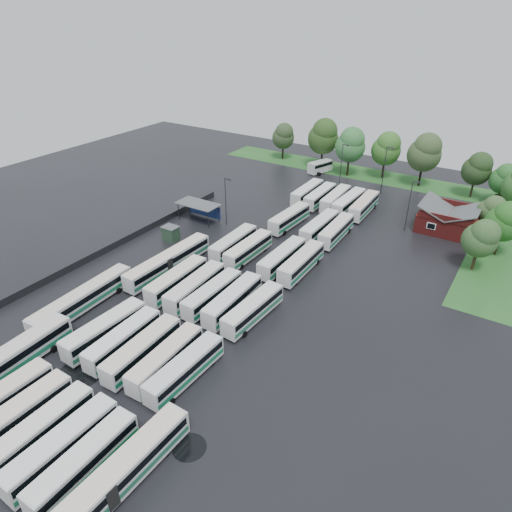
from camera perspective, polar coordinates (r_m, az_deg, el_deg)
The scene contains 58 objects.
ground at distance 64.85m, azimuth -7.25°, elevation -5.85°, with size 160.00×160.00×0.00m, color black.
brick_building at distance 90.59m, azimuth 22.85°, elevation 4.02°, with size 10.07×8.60×5.39m.
wash_shed at distance 87.99m, azimuth -7.09°, elevation 6.27°, with size 8.20×4.20×3.58m.
utility_hut at distance 81.70m, azimuth -10.61°, elevation 2.81°, with size 2.70×2.20×2.62m.
grass_strip_north at distance 115.95m, azimuth 14.38°, elevation 9.74°, with size 80.00×10.00×0.01m, color #265F23.
grass_strip_east at distance 90.68m, azimuth 28.70°, elevation 1.33°, with size 10.00×50.00×0.01m, color #265F23.
west_fence at distance 83.17m, azimuth -15.75°, elevation 2.11°, with size 0.10×50.00×1.20m, color #2D2D30.
bus_r0c1 at distance 52.52m, azimuth -27.65°, elevation -17.32°, with size 2.51×11.17×3.10m.
bus_r0c2 at distance 50.40m, azimuth -25.30°, elevation -19.03°, with size 2.37×10.90×3.03m.
bus_r0c3 at distance 48.23m, azimuth -23.08°, elevation -21.01°, with size 2.61×11.33×3.14m.
bus_r0c4 at distance 46.53m, azimuth -20.69°, elevation -22.90°, with size 2.42×10.89×3.03m.
bus_r1c0 at distance 59.71m, azimuth -18.35°, elevation -8.75°, with size 2.89×11.49×3.17m.
bus_r1c1 at distance 57.69m, azimuth -16.26°, elevation -9.98°, with size 2.68×10.95×3.03m.
bus_r1c2 at distance 55.54m, azimuth -14.00°, elevation -11.31°, with size 2.79×11.31×3.13m.
bus_r1c3 at distance 53.86m, azimuth -11.21°, elevation -12.49°, with size 2.71×11.02×3.05m.
bus_r1c4 at distance 52.29m, azimuth -8.87°, elevation -13.77°, with size 2.60×10.97×3.04m.
bus_r2c0 at distance 67.09m, azimuth -9.88°, elevation -2.98°, with size 2.63×11.40×3.16m.
bus_r2c1 at distance 65.09m, azimuth -7.59°, elevation -3.86°, with size 2.87×11.54×3.19m.
bus_r2c2 at distance 63.51m, azimuth -5.48°, elevation -4.73°, with size 2.43×10.94×3.04m.
bus_r2c3 at distance 61.97m, azimuth -2.92°, elevation -5.52°, with size 2.71×11.40×3.16m.
bus_r2c4 at distance 60.24m, azimuth -0.37°, elevation -6.68°, with size 2.86×11.13×3.07m.
bus_r3c0 at distance 76.32m, azimuth -2.84°, elevation 1.63°, with size 2.52×11.05×3.07m.
bus_r3c1 at distance 74.35m, azimuth -0.96°, elevation 0.86°, with size 2.53×10.97×3.04m.
bus_r3c3 at distance 71.82m, azimuth 3.27°, elevation -0.23°, with size 2.51×11.36×3.16m.
bus_r3c4 at distance 70.69m, azimuth 5.69°, elevation -0.85°, with size 2.52×11.42×3.17m.
bus_r4c1 at distance 85.35m, azimuth 4.20°, elevation 4.74°, with size 2.90×11.27×3.11m.
bus_r4c3 at distance 82.52m, azimuth 7.95°, elevation 3.65°, with size 2.54×11.41×3.17m.
bus_r4c4 at distance 81.65m, azimuth 10.01°, elevation 3.15°, with size 2.62×11.15×3.09m.
bus_r5c0 at distance 97.88m, azimuth 6.42°, elevation 7.92°, with size 2.53×11.14×3.09m.
bus_r5c1 at distance 96.13m, azimuth 8.00°, elevation 7.41°, with size 2.51×11.10×3.08m.
bus_r5c2 at distance 95.31m, azimuth 9.91°, elevation 7.07°, with size 2.69×11.22×3.10m.
bus_r5c3 at distance 93.93m, azimuth 11.51°, elevation 6.60°, with size 2.80×11.48×3.18m.
bus_r5c4 at distance 92.94m, azimuth 13.33°, elevation 6.14°, with size 2.75×11.48×3.18m.
artic_bus_west_a at distance 59.23m, azimuth -29.11°, elevation -11.76°, with size 3.19×17.16×3.17m.
artic_bus_west_b at distance 72.06m, azimuth -10.88°, elevation -0.66°, with size 2.85×16.85×3.12m.
artic_bus_west_c at distance 66.51m, azimuth -20.84°, elevation -5.04°, with size 2.95×16.37×3.02m.
artic_bus_east at distance 44.38m, azimuth -17.65°, elevation -25.48°, with size 2.73×17.03×3.15m.
minibus at distance 115.06m, azimuth 8.02°, elevation 11.04°, with size 4.33×6.90×2.83m.
tree_north_0 at distance 123.50m, azimuth 3.46°, elevation 14.77°, with size 5.82×5.82×9.63m.
tree_north_1 at distance 116.90m, azimuth 8.46°, elevation 14.60°, with size 7.53×7.53×12.47m.
tree_north_2 at distance 112.35m, azimuth 11.76°, elevation 13.49°, with size 7.11×7.11×11.78m.
tree_north_3 at distance 112.65m, azimuth 16.04°, elevation 12.81°, with size 6.76×6.76×11.20m.
tree_north_4 at distance 109.74m, azimuth 20.41°, elevation 12.08°, with size 7.40×7.40×12.25m.
tree_north_5 at distance 107.53m, azimuth 25.98°, elevation 9.82°, with size 6.06×6.06×10.03m.
tree_north_6 at distance 107.89m, azimuth 28.93°, elevation 8.27°, with size 4.58×4.58×7.59m.
tree_east_0 at distance 77.04m, azimuth 26.36°, elevation 2.03°, with size 5.39×5.35×8.87m.
tree_east_1 at distance 83.46m, azimuth 28.70°, elevation 3.85°, with size 5.84×5.84×9.68m.
tree_east_2 at distance 90.31m, azimuth 27.39°, elevation 5.11°, with size 4.71×4.71×7.80m.
tree_east_4 at distance 105.90m, azimuth 28.64°, elevation 8.51°, with size 5.40×5.40×8.95m.
lamp_post_ne at distance 86.39m, azimuth 18.70°, elevation 6.37°, with size 1.49×0.29×9.71m.
lamp_post_nw at distance 84.77m, azimuth -3.76°, elevation 7.25°, with size 1.42×0.28×9.21m.
lamp_post_back_w at distance 105.76m, azimuth 10.70°, elevation 11.48°, with size 1.48×0.29×9.62m.
lamp_post_back_e at distance 102.76m, azimuth 15.82°, elevation 10.64°, with size 1.61×0.31×10.46m.
puddle_0 at distance 57.23m, azimuth -21.14°, elevation -13.53°, with size 5.25×5.25×0.01m, color black.
puddle_1 at distance 50.14m, azimuth -19.58°, elevation -20.68°, with size 3.13×3.13×0.01m, color black.
puddle_2 at distance 68.16m, azimuth -10.57°, elevation -4.22°, with size 6.25×6.25×0.01m, color black.
puddle_3 at distance 62.27m, azimuth -6.32°, elevation -7.45°, with size 3.52×3.52×0.01m, color black.
puddle_4 at distance 47.41m, azimuth -8.35°, elevation -22.58°, with size 3.34×3.34×0.01m, color black.
Camera 1 is at (35.13, -39.95, 37.08)m, focal length 32.00 mm.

